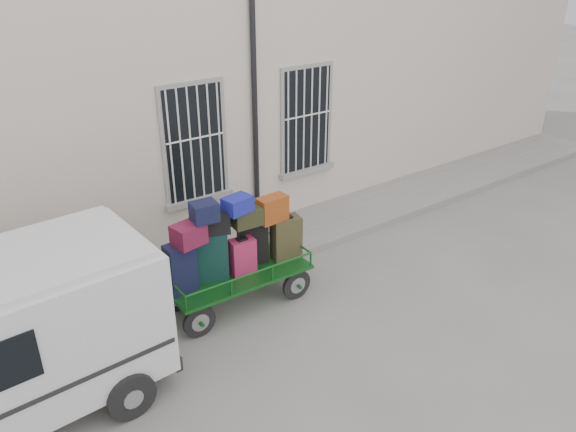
# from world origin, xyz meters

# --- Properties ---
(ground) EXTENTS (80.00, 80.00, 0.00)m
(ground) POSITION_xyz_m (0.00, 0.00, 0.00)
(ground) COLOR slate
(ground) RESTS_ON ground
(building) EXTENTS (24.00, 5.15, 6.00)m
(building) POSITION_xyz_m (0.00, 5.50, 3.00)
(building) COLOR beige
(building) RESTS_ON ground
(sidewalk) EXTENTS (24.00, 1.70, 0.15)m
(sidewalk) POSITION_xyz_m (0.00, 2.20, 0.07)
(sidewalk) COLOR slate
(sidewalk) RESTS_ON ground
(luggage_cart) EXTENTS (2.93, 1.18, 2.12)m
(luggage_cart) POSITION_xyz_m (-0.90, 0.78, 1.08)
(luggage_cart) COLOR black
(luggage_cart) RESTS_ON ground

